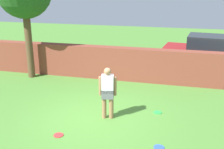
% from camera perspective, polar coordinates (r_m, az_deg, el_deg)
% --- Properties ---
extents(ground_plane, '(40.00, 40.00, 0.00)m').
position_cam_1_polar(ground_plane, '(8.66, -3.48, -8.94)').
color(ground_plane, '#4C8433').
extents(brick_wall, '(11.37, 0.50, 1.41)m').
position_cam_1_polar(brick_wall, '(12.24, -4.84, 2.73)').
color(brick_wall, brown).
rests_on(brick_wall, ground).
extents(person, '(0.53, 0.28, 1.62)m').
position_cam_1_polar(person, '(8.28, -0.92, -3.41)').
color(person, '#9E704C').
rests_on(person, ground).
extents(car, '(4.37, 2.31, 1.72)m').
position_cam_1_polar(car, '(13.70, 19.52, 4.07)').
color(car, '#A51111').
rests_on(car, ground).
extents(frisbee_green, '(0.27, 0.27, 0.02)m').
position_cam_1_polar(frisbee_green, '(9.09, 9.44, -7.75)').
color(frisbee_green, green).
rests_on(frisbee_green, ground).
extents(frisbee_red, '(0.27, 0.27, 0.02)m').
position_cam_1_polar(frisbee_red, '(7.85, -11.04, -12.25)').
color(frisbee_red, red).
rests_on(frisbee_red, ground).
extents(frisbee_blue, '(0.27, 0.27, 0.02)m').
position_cam_1_polar(frisbee_blue, '(7.30, 9.72, -14.71)').
color(frisbee_blue, blue).
rests_on(frisbee_blue, ground).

